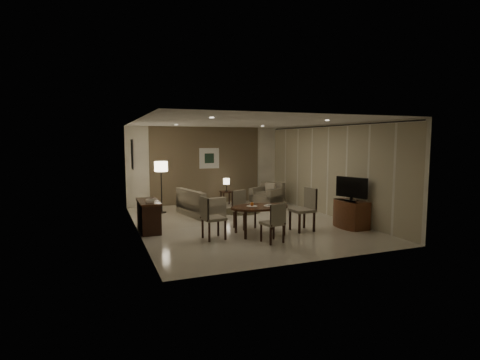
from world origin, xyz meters
name	(u,v)px	position (x,y,z in m)	size (l,w,h in m)	color
room_shell	(237,172)	(0.00, 0.40, 1.35)	(5.50, 7.00, 2.70)	beige
taupe_accent	(206,165)	(0.00, 3.48, 1.35)	(3.96, 0.03, 2.70)	brown
curtain_wall	(328,171)	(2.68, 0.00, 1.32)	(0.08, 6.70, 2.58)	beige
curtain_rod	(329,126)	(2.68, 0.00, 2.64)	(0.03, 0.03, 6.80)	black
art_back_frame	(209,158)	(0.10, 3.46, 1.60)	(0.72, 0.03, 0.72)	silver
art_back_canvas	(209,158)	(0.10, 3.44, 1.60)	(0.34, 0.01, 0.34)	#1C3324
art_left_frame	(133,154)	(-2.72, 1.20, 1.85)	(0.03, 0.60, 0.80)	silver
art_left_canvas	(133,154)	(-2.71, 1.20, 1.85)	(0.01, 0.46, 0.64)	gray
downlight_nl	(212,118)	(-1.40, -1.80, 2.69)	(0.10, 0.10, 0.01)	white
downlight_nr	(327,120)	(1.40, -1.80, 2.69)	(0.10, 0.10, 0.01)	white
downlight_fl	(176,125)	(-1.40, 1.80, 2.69)	(0.10, 0.10, 0.01)	white
downlight_fr	(263,126)	(1.40, 1.80, 2.69)	(0.10, 0.10, 0.01)	white
console_desk	(149,216)	(-2.49, 0.00, 0.38)	(0.48, 1.20, 0.75)	#4E2719
telephone	(150,201)	(-2.49, -0.30, 0.80)	(0.20, 0.14, 0.09)	white
tv_cabinet	(351,214)	(2.40, -1.50, 0.35)	(0.48, 0.90, 0.70)	brown
flat_tv	(352,188)	(2.38, -1.50, 1.02)	(0.06, 0.88, 0.60)	black
dining_table	(260,220)	(-0.07, -1.27, 0.33)	(1.42, 0.89, 0.67)	#4E2719
chair_near	(272,223)	(-0.11, -2.03, 0.44)	(0.42, 0.42, 0.87)	gray
chair_far	(245,210)	(-0.17, -0.57, 0.47)	(0.46, 0.46, 0.95)	gray
chair_left	(214,218)	(-1.22, -1.30, 0.49)	(0.47, 0.47, 0.97)	gray
chair_right	(302,210)	(1.04, -1.34, 0.53)	(0.51, 0.51, 1.05)	gray
plate_a	(252,206)	(-0.25, -1.22, 0.68)	(0.26, 0.26, 0.02)	white
plate_b	(269,206)	(0.15, -1.32, 0.68)	(0.26, 0.26, 0.02)	white
fruit_apple	(252,204)	(-0.25, -1.22, 0.73)	(0.09, 0.09, 0.09)	#C35716
napkin	(269,205)	(0.15, -1.32, 0.70)	(0.12, 0.08, 0.03)	white
round_rug	(240,211)	(0.53, 1.54, 0.01)	(1.27, 1.27, 0.01)	#3A3420
sofa	(200,202)	(-0.78, 1.47, 0.39)	(0.82, 1.64, 0.77)	gray
armchair	(267,195)	(1.72, 2.10, 0.40)	(0.90, 0.85, 0.80)	gray
side_table	(227,198)	(0.53, 2.84, 0.24)	(0.37, 0.37, 0.48)	black
table_lamp	(226,184)	(0.53, 2.84, 0.73)	(0.22, 0.22, 0.50)	#FFEAC1
floor_lamp	(161,187)	(-1.79, 2.25, 0.79)	(0.40, 0.40, 1.59)	#FFE5B7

